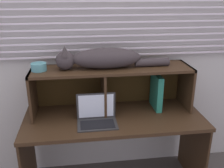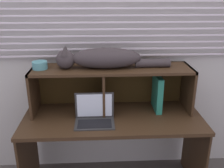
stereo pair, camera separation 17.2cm
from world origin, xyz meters
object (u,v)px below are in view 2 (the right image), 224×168
object	(u,v)px
cat	(102,58)
small_basket	(40,65)
binder_upright	(157,93)
book_stack	(89,107)
laptop	(95,116)

from	to	relation	value
cat	small_basket	world-z (taller)	cat
binder_upright	book_stack	distance (m)	0.61
binder_upright	small_basket	bearing A→B (deg)	180.00
laptop	book_stack	world-z (taller)	laptop
laptop	binder_upright	bearing A→B (deg)	21.08
cat	binder_upright	xyz separation A→B (m)	(0.48, 0.00, -0.31)
binder_upright	book_stack	world-z (taller)	binder_upright
small_basket	binder_upright	bearing A→B (deg)	0.00
binder_upright	small_basket	world-z (taller)	small_basket
cat	binder_upright	bearing A→B (deg)	0.00
binder_upright	book_stack	bearing A→B (deg)	-179.82
cat	small_basket	bearing A→B (deg)	180.00
laptop	small_basket	bearing A→B (deg)	154.50
small_basket	laptop	bearing A→B (deg)	-25.50
laptop	binder_upright	world-z (taller)	binder_upright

